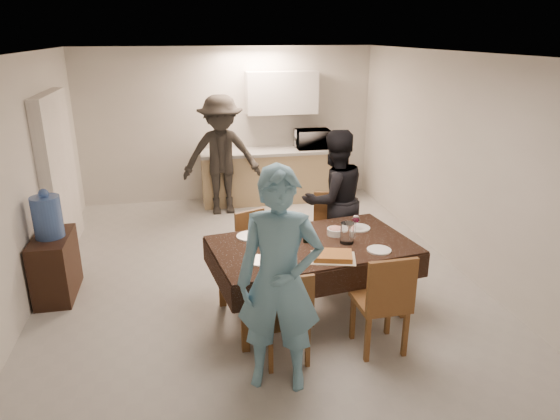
{
  "coord_description": "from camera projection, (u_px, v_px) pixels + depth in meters",
  "views": [
    {
      "loc": [
        -0.82,
        -5.57,
        2.81
      ],
      "look_at": [
        0.24,
        -0.3,
        0.89
      ],
      "focal_mm": 32.0,
      "sensor_mm": 36.0,
      "label": 1
    }
  ],
  "objects": [
    {
      "name": "chair_near_right",
      "position": [
        385.0,
        294.0,
        4.44
      ],
      "size": [
        0.46,
        0.46,
        0.54
      ],
      "rotation": [
        0.0,
        0.0,
        0.03
      ],
      "color": "brown",
      "rests_on": "floor"
    },
    {
      "name": "plate_near_left",
      "position": [
        259.0,
        260.0,
        4.69
      ],
      "size": [
        0.24,
        0.24,
        0.01
      ],
      "primitive_type": "cylinder",
      "color": "white",
      "rests_on": "dining_table"
    },
    {
      "name": "savoury_tart",
      "position": [
        333.0,
        256.0,
        4.73
      ],
      "size": [
        0.5,
        0.42,
        0.05
      ],
      "primitive_type": "cube",
      "rotation": [
        0.0,
        0.0,
        -0.28
      ],
      "color": "#B87136",
      "rests_on": "dining_table"
    },
    {
      "name": "stub_partition",
      "position": [
        59.0,
        174.0,
        6.54
      ],
      "size": [
        0.15,
        1.4,
        2.1
      ],
      "primitive_type": "cube",
      "color": "silver",
      "rests_on": "floor"
    },
    {
      "name": "wine_glass_b",
      "position": [
        356.0,
        223.0,
        5.38
      ],
      "size": [
        0.08,
        0.08,
        0.18
      ],
      "primitive_type": null,
      "color": "white",
      "rests_on": "dining_table"
    },
    {
      "name": "wine_glass_a",
      "position": [
        263.0,
        249.0,
        4.71
      ],
      "size": [
        0.09,
        0.09,
        0.2
      ],
      "primitive_type": null,
      "color": "white",
      "rests_on": "dining_table"
    },
    {
      "name": "ceiling",
      "position": [
        252.0,
        53.0,
        5.36
      ],
      "size": [
        5.0,
        6.0,
        0.02
      ],
      "primitive_type": "cube",
      "color": "white",
      "rests_on": "wall_back"
    },
    {
      "name": "wall_left",
      "position": [
        24.0,
        182.0,
        5.34
      ],
      "size": [
        0.02,
        6.0,
        2.6
      ],
      "primitive_type": "cube",
      "color": "beige",
      "rests_on": "floor"
    },
    {
      "name": "chair_near_left",
      "position": [
        286.0,
        309.0,
        4.29
      ],
      "size": [
        0.45,
        0.45,
        0.49
      ],
      "rotation": [
        0.0,
        0.0,
        0.08
      ],
      "color": "brown",
      "rests_on": "floor"
    },
    {
      "name": "chair_far_left",
      "position": [
        259.0,
        245.0,
        5.7
      ],
      "size": [
        0.5,
        0.51,
        0.46
      ],
      "rotation": [
        0.0,
        0.0,
        3.52
      ],
      "color": "brown",
      "rests_on": "floor"
    },
    {
      "name": "salad_bowl",
      "position": [
        335.0,
        232.0,
        5.29
      ],
      "size": [
        0.18,
        0.18,
        0.07
      ],
      "primitive_type": "cylinder",
      "color": "white",
      "rests_on": "dining_table"
    },
    {
      "name": "person_near",
      "position": [
        280.0,
        282.0,
        3.95
      ],
      "size": [
        0.79,
        0.63,
        1.89
      ],
      "primitive_type": "imported",
      "rotation": [
        0.0,
        0.0,
        -0.29
      ],
      "color": "#659CB7",
      "rests_on": "floor"
    },
    {
      "name": "upper_cabinet",
      "position": [
        282.0,
        93.0,
        8.39
      ],
      "size": [
        1.2,
        0.34,
        0.7
      ],
      "primitive_type": "cube",
      "color": "silver",
      "rests_on": "wall_back"
    },
    {
      "name": "wall_front",
      "position": [
        328.0,
        296.0,
        3.03
      ],
      "size": [
        5.0,
        0.02,
        2.6
      ],
      "primitive_type": "cube",
      "color": "beige",
      "rests_on": "floor"
    },
    {
      "name": "chair_far_right",
      "position": [
        335.0,
        232.0,
        5.82
      ],
      "size": [
        0.56,
        0.57,
        0.54
      ],
      "rotation": [
        0.0,
        0.0,
        2.88
      ],
      "color": "brown",
      "rests_on": "floor"
    },
    {
      "name": "water_pitcher",
      "position": [
        347.0,
        233.0,
        5.06
      ],
      "size": [
        0.14,
        0.14,
        0.21
      ],
      "primitive_type": "cylinder",
      "color": "white",
      "rests_on": "dining_table"
    },
    {
      "name": "plate_far_left",
      "position": [
        250.0,
        236.0,
        5.24
      ],
      "size": [
        0.28,
        0.28,
        0.02
      ],
      "primitive_type": "cylinder",
      "color": "white",
      "rests_on": "dining_table"
    },
    {
      "name": "dining_table",
      "position": [
        312.0,
        247.0,
        5.09
      ],
      "size": [
        2.15,
        1.46,
        0.78
      ],
      "rotation": [
        0.0,
        0.0,
        0.15
      ],
      "color": "black",
      "rests_on": "floor"
    },
    {
      "name": "water_jug",
      "position": [
        47.0,
        217.0,
        5.35
      ],
      "size": [
        0.3,
        0.3,
        0.46
      ],
      "primitive_type": "cylinder",
      "color": "#466BB3",
      "rests_on": "console"
    },
    {
      "name": "console",
      "position": [
        56.0,
        266.0,
        5.55
      ],
      "size": [
        0.38,
        0.77,
        0.71
      ],
      "primitive_type": "cube",
      "color": "black",
      "rests_on": "floor"
    },
    {
      "name": "wine_glass_c",
      "position": [
        287.0,
        226.0,
        5.28
      ],
      "size": [
        0.09,
        0.09,
        0.19
      ],
      "primitive_type": null,
      "color": "white",
      "rests_on": "dining_table"
    },
    {
      "name": "floor",
      "position": [
        256.0,
        270.0,
        6.24
      ],
      "size": [
        5.0,
        6.0,
        0.02
      ],
      "primitive_type": "cube",
      "color": "#A4A49F",
      "rests_on": "ground"
    },
    {
      "name": "person_far",
      "position": [
        334.0,
        200.0,
        6.12
      ],
      "size": [
        0.98,
        0.84,
        1.74
      ],
      "primitive_type": "imported",
      "rotation": [
        0.0,
        0.0,
        3.39
      ],
      "color": "black",
      "rests_on": "floor"
    },
    {
      "name": "kitchen_worktop",
      "position": [
        266.0,
        151.0,
        8.53
      ],
      "size": [
        2.24,
        0.64,
        0.05
      ],
      "primitive_type": "cube",
      "color": "#A09F9B",
      "rests_on": "kitchen_base_cabinet"
    },
    {
      "name": "wine_bottle",
      "position": [
        307.0,
        229.0,
        5.07
      ],
      "size": [
        0.07,
        0.07,
        0.28
      ],
      "primitive_type": null,
      "color": "black",
      "rests_on": "dining_table"
    },
    {
      "name": "person_kitchen",
      "position": [
        221.0,
        156.0,
        7.94
      ],
      "size": [
        1.23,
        0.71,
        1.91
      ],
      "primitive_type": "imported",
      "color": "black",
      "rests_on": "floor"
    },
    {
      "name": "wall_back",
      "position": [
        228.0,
        125.0,
        8.57
      ],
      "size": [
        5.0,
        0.02,
        2.6
      ],
      "primitive_type": "cube",
      "color": "beige",
      "rests_on": "floor"
    },
    {
      "name": "wall_right",
      "position": [
        451.0,
        160.0,
        6.27
      ],
      "size": [
        0.02,
        6.0,
        2.6
      ],
      "primitive_type": "cube",
      "color": "beige",
      "rests_on": "floor"
    },
    {
      "name": "kitchen_base_cabinet",
      "position": [
        266.0,
        177.0,
        8.68
      ],
      "size": [
        2.2,
        0.6,
        0.86
      ],
      "primitive_type": "cube",
      "color": "tan",
      "rests_on": "floor"
    },
    {
      "name": "mushroom_dish",
      "position": [
        301.0,
        232.0,
        5.32
      ],
      "size": [
        0.19,
        0.19,
        0.03
      ],
      "primitive_type": "cylinder",
      "color": "white",
      "rests_on": "dining_table"
    },
    {
      "name": "plate_far_right",
      "position": [
        358.0,
        228.0,
        5.46
      ],
      "size": [
        0.26,
        0.26,
        0.01
      ],
      "primitive_type": "cylinder",
      "color": "white",
      "rests_on": "dining_table"
    },
    {
      "name": "plate_near_right",
      "position": [
        379.0,
        250.0,
        4.91
      ],
      "size": [
        0.24,
        0.24,
        0.01
      ],
      "primitive_type": "cylinder",
      "color": "white",
      "rests_on": "dining_table"
    },
    {
      "name": "microwave",
      "position": [
        313.0,
        139.0,
        8.62
      ],
      "size": [
        0.58,
        0.39,
        0.32
      ],
      "primitive_type": "imported",
      "rotation": [
        0.0,
        0.0,
        3.14
      ],
      "color": "silver",
      "rests_on": "kitchen_worktop"
    }
  ]
}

